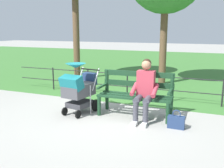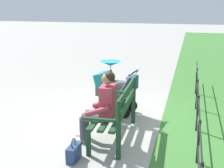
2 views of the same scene
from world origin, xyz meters
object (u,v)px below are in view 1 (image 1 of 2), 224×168
at_px(person_on_bench, 145,88).
at_px(stroller, 78,88).
at_px(handbag, 176,122).
at_px(park_bench, 136,92).

distance_m(person_on_bench, stroller, 1.48).
distance_m(stroller, handbag, 2.22).
bearing_deg(person_on_bench, park_bench, -41.73).
height_order(stroller, handbag, stroller).
bearing_deg(handbag, stroller, -2.00).
bearing_deg(person_on_bench, stroller, 6.41).
distance_m(park_bench, stroller, 1.28).
bearing_deg(handbag, person_on_bench, -18.89).
relative_size(person_on_bench, stroller, 1.11).
distance_m(person_on_bench, handbag, 0.93).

